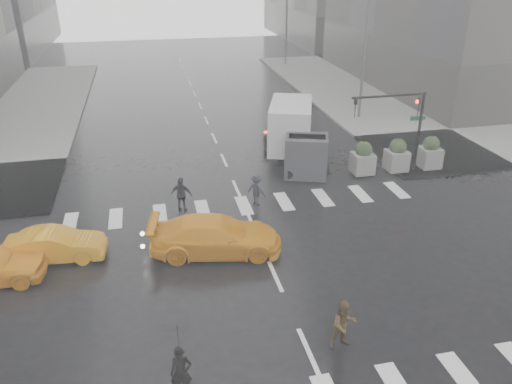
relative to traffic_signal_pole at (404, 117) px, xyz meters
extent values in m
plane|color=black|center=(-9.01, -8.01, -3.22)|extent=(120.00, 120.00, 0.00)
cube|color=slate|center=(10.49, 9.49, -3.14)|extent=(35.00, 35.00, 0.15)
cube|color=#2F2D2A|center=(19.99, 18.99, -1.02)|extent=(26.05, 26.05, 4.40)
cube|color=#2F2D2A|center=(19.99, 47.99, -1.02)|extent=(26.05, 26.05, 4.40)
cylinder|color=black|center=(0.99, -0.01, -0.97)|extent=(0.16, 0.16, 4.50)
cylinder|color=black|center=(-1.01, -0.01, 1.18)|extent=(4.00, 0.12, 0.12)
imported|color=black|center=(0.74, -0.01, 0.48)|extent=(0.16, 0.20, 1.00)
imported|color=black|center=(-2.81, -0.01, 0.68)|extent=(0.16, 0.20, 1.00)
sphere|color=#FF190C|center=(0.64, -0.01, 0.78)|extent=(0.20, 0.20, 0.20)
cube|color=#0D5C28|center=(0.99, 0.29, -0.22)|extent=(0.90, 0.03, 0.22)
cylinder|color=#59595B|center=(1.99, 9.99, 1.28)|extent=(0.20, 0.20, 9.00)
cylinder|color=#59595B|center=(1.99, 29.99, 1.28)|extent=(0.20, 0.20, 9.00)
cube|color=slate|center=(-2.01, 0.19, -2.52)|extent=(1.10, 1.10, 1.10)
sphere|color=black|center=(-2.01, 0.19, -1.72)|extent=(0.90, 0.90, 0.90)
cube|color=slate|center=(-0.01, 0.19, -2.52)|extent=(1.10, 1.10, 1.10)
sphere|color=black|center=(-0.01, 0.19, -1.72)|extent=(0.90, 0.90, 0.90)
cube|color=slate|center=(1.99, 0.19, -2.52)|extent=(1.10, 1.10, 1.10)
sphere|color=black|center=(1.99, 0.19, -1.72)|extent=(0.90, 0.90, 0.90)
imported|color=black|center=(-12.88, -12.87, -2.40)|extent=(0.61, 0.42, 1.63)
imported|color=black|center=(-12.88, -12.87, -1.23)|extent=(1.00, 1.02, 0.88)
imported|color=#4F371C|center=(-7.91, -12.01, -2.40)|extent=(0.85, 0.69, 1.64)
imported|color=black|center=(-11.94, -1.98, -2.35)|extent=(1.18, 0.98, 1.74)
imported|color=black|center=(-8.38, -2.02, -2.43)|extent=(1.10, 1.13, 1.57)
imported|color=#FF9E0D|center=(-17.15, -4.98, -2.59)|extent=(3.92, 1.63, 1.26)
imported|color=#FF9E0D|center=(-10.91, -5.83, -2.45)|extent=(4.93, 2.88, 1.53)
cube|color=silver|center=(-5.08, 3.72, -1.24)|extent=(2.31, 4.44, 2.60)
cube|color=#313137|center=(-5.08, 0.63, -2.01)|extent=(2.22, 1.74, 2.22)
cube|color=black|center=(-5.08, 0.63, -1.34)|extent=(1.93, 0.87, 0.87)
cylinder|color=black|center=(-6.09, 0.44, -2.78)|extent=(0.27, 0.87, 0.87)
cylinder|color=black|center=(-4.07, 0.44, -2.78)|extent=(0.27, 0.87, 0.87)
cylinder|color=black|center=(-6.09, 2.56, -2.78)|extent=(0.27, 0.87, 0.87)
cylinder|color=black|center=(-4.07, 2.56, -2.78)|extent=(0.27, 0.87, 0.87)
cylinder|color=black|center=(-6.09, 5.26, -2.78)|extent=(0.27, 0.87, 0.87)
cylinder|color=black|center=(-4.07, 5.26, -2.78)|extent=(0.27, 0.87, 0.87)
camera|label=1|loc=(-13.09, -23.02, 7.70)|focal=35.00mm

